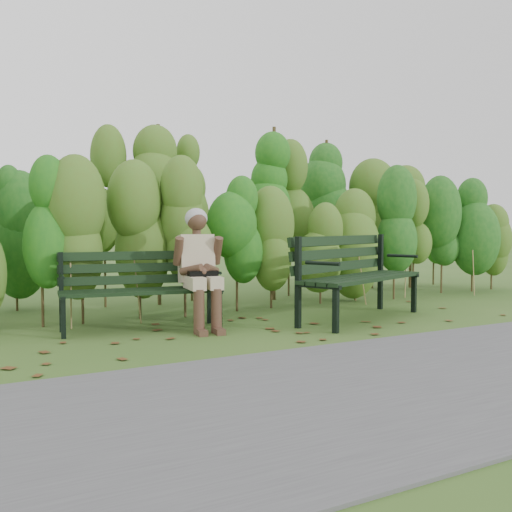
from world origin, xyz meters
TOP-DOWN VIEW (x-y plane):
  - ground at (0.00, 0.00)m, footprint 80.00×80.00m
  - footpath at (0.00, -2.20)m, footprint 60.00×2.50m
  - hedge_band at (0.00, 1.86)m, footprint 11.04×1.67m
  - leaf_litter at (0.15, -0.17)m, footprint 5.95×2.18m
  - bench_left at (-1.16, 0.74)m, footprint 1.69×0.79m
  - bench_right at (1.20, 0.19)m, footprint 2.02×1.28m
  - seated_woman at (-0.61, 0.47)m, footprint 0.54×0.79m

SIDE VIEW (x-z plane):
  - ground at x=0.00m, z-range 0.00..0.00m
  - leaf_litter at x=0.15m, z-range 0.00..0.01m
  - footpath at x=0.00m, z-range 0.00..0.01m
  - bench_left at x=-1.16m, z-range 0.07..0.88m
  - bench_right at x=1.20m, z-range 0.09..1.05m
  - seated_woman at x=-0.61m, z-range 0.07..1.33m
  - hedge_band at x=0.00m, z-range 0.05..2.47m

